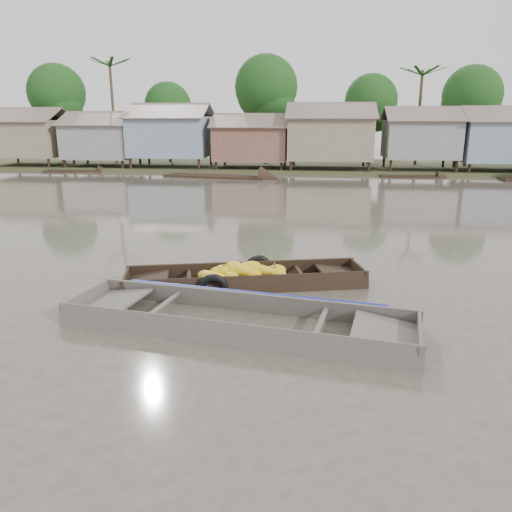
# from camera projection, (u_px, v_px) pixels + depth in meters

# --- Properties ---
(ground) EXTENTS (120.00, 120.00, 0.00)m
(ground) POSITION_uv_depth(u_px,v_px,m) (251.00, 294.00, 12.56)
(ground) COLOR #463F36
(ground) RESTS_ON ground
(riverbank) EXTENTS (120.00, 12.47, 10.22)m
(riverbank) POSITION_uv_depth(u_px,v_px,m) (336.00, 132.00, 41.83)
(riverbank) COLOR #384723
(riverbank) RESTS_ON ground
(banana_boat) EXTENTS (6.48, 3.00, 0.87)m
(banana_boat) POSITION_uv_depth(u_px,v_px,m) (242.00, 278.00, 13.18)
(banana_boat) COLOR black
(banana_boat) RESTS_ON ground
(viewer_boat) EXTENTS (7.71, 3.17, 0.60)m
(viewer_boat) POSITION_uv_depth(u_px,v_px,m) (239.00, 324.00, 10.59)
(viewer_boat) COLOR #47413C
(viewer_boat) RESTS_ON ground
(distant_boats) EXTENTS (48.13, 16.45, 1.38)m
(distant_boats) POSITION_uv_depth(u_px,v_px,m) (478.00, 178.00, 34.21)
(distant_boats) COLOR black
(distant_boats) RESTS_ON ground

